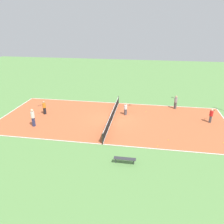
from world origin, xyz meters
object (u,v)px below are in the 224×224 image
tennis_ball_far_baseline (223,143)px  tennis_net (112,115)px  bench (125,159)px  player_near_white (126,108)px  tennis_ball_near_net (146,112)px  player_coach_red (211,115)px  tennis_ball_midcourt (168,140)px  tennis_ball_right_alley (158,146)px  player_center_orange (44,107)px  player_far_white (33,116)px  player_baseline_gray (176,101)px

tennis_ball_far_baseline → tennis_net: bearing=-107.7°
bench → player_near_white: 9.15m
bench → tennis_ball_near_net: bearing=82.4°
player_coach_red → tennis_ball_near_net: 6.94m
tennis_net → tennis_ball_midcourt: bearing=57.8°
tennis_ball_right_alley → player_center_orange: bearing=-112.1°
tennis_ball_near_net → tennis_ball_midcourt: size_ratio=1.00×
player_coach_red → player_far_white: player_far_white is taller
player_far_white → bench: bearing=-111.0°
bench → player_center_orange: (-7.83, -9.99, 0.52)m
player_coach_red → player_far_white: bearing=132.4°
player_center_orange → player_near_white: 9.18m
tennis_ball_midcourt → bench: bearing=-40.9°
tennis_net → tennis_ball_near_net: tennis_net is taller
player_center_orange → tennis_ball_midcourt: bearing=107.8°
player_baseline_gray → tennis_ball_right_alley: bearing=125.4°
tennis_ball_far_baseline → tennis_ball_midcourt: bearing=-86.8°
bench → tennis_ball_far_baseline: size_ratio=24.13×
tennis_ball_right_alley → tennis_net: bearing=-135.7°
tennis_ball_midcourt → tennis_ball_right_alley: same height
tennis_ball_near_net → tennis_ball_midcourt: (6.33, 2.09, 0.00)m
player_near_white → tennis_ball_midcourt: 6.75m
tennis_net → tennis_ball_midcourt: size_ratio=150.52×
player_near_white → tennis_ball_right_alley: (6.33, 3.40, -0.75)m
player_near_white → tennis_ball_near_net: 2.70m
bench → tennis_net: bearing=106.2°
tennis_net → tennis_ball_far_baseline: (3.30, 10.35, -0.46)m
tennis_ball_midcourt → tennis_ball_near_net: bearing=-161.7°
tennis_net → player_center_orange: player_center_orange is taller
tennis_net → tennis_ball_midcourt: 6.71m
tennis_net → tennis_ball_near_net: size_ratio=150.52×
player_baseline_gray → tennis_ball_near_net: 3.89m
tennis_ball_midcourt → tennis_net: bearing=-122.2°
bench → tennis_ball_midcourt: bench is taller
player_coach_red → tennis_ball_right_alley: size_ratio=22.33×
player_coach_red → tennis_ball_far_baseline: 4.33m
player_center_orange → tennis_ball_right_alley: 13.51m
player_far_white → tennis_net: bearing=-64.3°
player_baseline_gray → player_far_white: bearing=75.9°
bench → player_baseline_gray: 12.88m
bench → player_center_orange: player_center_orange is taller
player_near_white → tennis_ball_near_net: bearing=-9.5°
tennis_net → tennis_ball_right_alley: bearing=44.3°
player_far_white → tennis_ball_near_net: player_far_white is taller
tennis_ball_midcourt → tennis_ball_right_alley: bearing=-38.0°
bench → player_coach_red: 11.71m
tennis_net → tennis_ball_far_baseline: bearing=72.3°
tennis_net → bench: size_ratio=6.24×
player_baseline_gray → tennis_ball_right_alley: player_baseline_gray is taller
player_far_white → tennis_ball_near_net: size_ratio=27.17×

